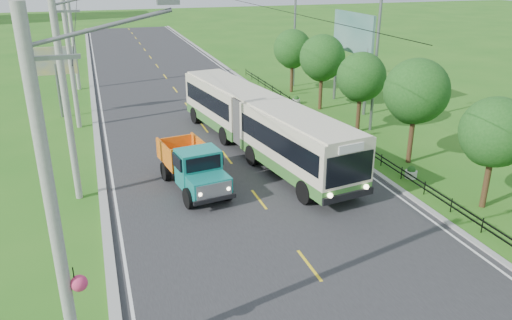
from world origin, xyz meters
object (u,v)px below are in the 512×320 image
tree_fourth (361,79)px  billboard_right (353,39)px  pole_near (66,96)px  pole_mid (70,54)px  bus (259,120)px  tree_third (415,94)px  planter_mid (342,129)px  pole_nearest (56,219)px  planter_near (411,173)px  planter_far (296,100)px  streetlight_far (293,33)px  pole_far (72,32)px  tree_fifth (322,60)px  tree_back (292,50)px  streetlight_mid (374,59)px  dump_truck (193,164)px  billboard_left (55,65)px  tree_second (494,135)px

tree_fourth → billboard_right: bearing=67.4°
pole_near → pole_mid: (0.00, 12.00, 0.00)m
bus → tree_third: bearing=-36.9°
pole_near → planter_mid: (16.86, 5.00, -4.81)m
bus → pole_nearest: bearing=-133.2°
pole_near → planter_mid: size_ratio=14.93×
pole_near → bus: size_ratio=0.56×
planter_near → planter_far: same height
tree_third → planter_far: size_ratio=8.96×
streetlight_far → pole_far: bearing=165.2°
tree_fifth → streetlight_far: (0.79, 7.86, 1.05)m
streetlight_far → planter_mid: 14.88m
tree_back → bus: bearing=-119.1°
streetlight_mid → dump_truck: streetlight_mid is taller
pole_near → streetlight_far: pole_near is taller
pole_mid → tree_fifth: bearing=-2.7°
streetlight_far → pole_near: bearing=-134.9°
planter_mid → bus: bearing=-164.8°
streetlight_mid → planter_far: 9.46m
bus → tree_back: bearing=51.8°
pole_far → billboard_right: 24.33m
pole_nearest → tree_third: bearing=31.6°
planter_far → pole_far: bearing=146.9°
bus → streetlight_mid: bearing=2.6°
tree_back → billboard_left: 19.48m
pole_mid → planter_far: (16.86, 1.00, -4.81)m
pole_nearest → billboard_left: 27.05m
tree_fifth → tree_third: bearing=-90.0°
billboard_right → dump_truck: billboard_right is taller
tree_fourth → billboard_right: size_ratio=0.74×
pole_far → planter_mid: size_ratio=14.93×
pole_nearest → pole_far: bearing=90.0°
streetlight_far → billboard_right: size_ratio=1.24×
tree_back → planter_mid: (-1.26, -12.14, -3.37)m
pole_near → planter_mid: pole_near is taller
pole_far → tree_fifth: 22.25m
pole_nearest → tree_second: (18.10, 5.14, -1.42)m
bus → billboard_right: bearing=28.2°
pole_far → streetlight_far: bearing=-14.8°
tree_second → pole_nearest: bearing=-164.1°
tree_back → pole_mid: bearing=-164.2°
pole_nearest → streetlight_far: (18.88, 31.00, -0.03)m
planter_near → planter_far: 16.00m
streetlight_mid → planter_mid: size_ratio=13.54×
tree_fifth → streetlight_mid: streetlight_mid is taller
pole_nearest → planter_mid: 24.38m
pole_far → tree_back: pole_far is taller
tree_third → streetlight_mid: (0.79, 5.86, 0.92)m
streetlight_mid → billboard_right: bearing=74.6°
tree_third → streetlight_far: size_ratio=0.66×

